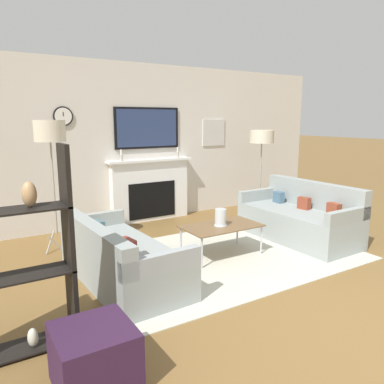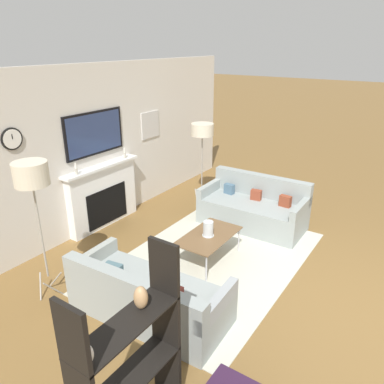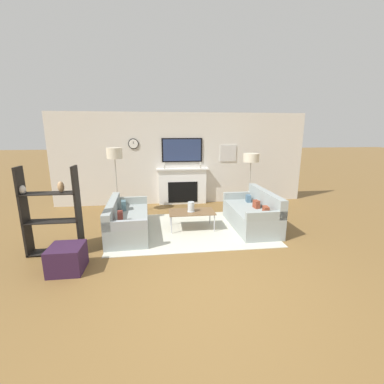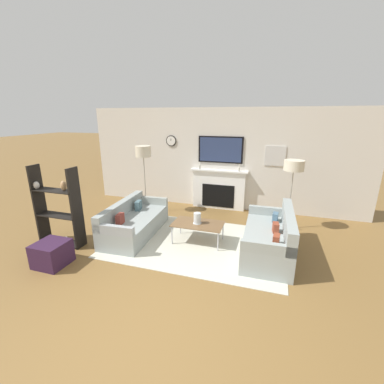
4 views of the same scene
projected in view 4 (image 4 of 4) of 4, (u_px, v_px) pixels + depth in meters
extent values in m
plane|color=brown|center=(150.00, 318.00, 3.30)|extent=(60.00, 60.00, 0.00)
cube|color=silver|center=(220.00, 160.00, 6.93)|extent=(7.56, 0.07, 2.70)
cube|color=white|center=(219.00, 190.00, 7.07)|extent=(1.43, 0.16, 1.05)
cube|color=black|center=(218.00, 196.00, 7.03)|extent=(0.88, 0.01, 0.63)
cube|color=white|center=(219.00, 171.00, 6.89)|extent=(1.55, 0.22, 0.04)
cylinder|color=#B2AD9E|center=(200.00, 167.00, 7.00)|extent=(0.04, 0.04, 0.10)
cylinder|color=white|center=(200.00, 164.00, 6.97)|extent=(0.03, 0.03, 0.09)
cylinder|color=#B2AD9E|center=(239.00, 169.00, 6.69)|extent=(0.04, 0.04, 0.10)
cylinder|color=white|center=(239.00, 166.00, 6.66)|extent=(0.03, 0.03, 0.09)
cube|color=black|center=(220.00, 150.00, 6.81)|extent=(1.20, 0.04, 0.70)
cube|color=navy|center=(220.00, 150.00, 6.80)|extent=(1.11, 0.01, 0.63)
cylinder|color=black|center=(171.00, 141.00, 7.16)|extent=(0.30, 0.02, 0.30)
cylinder|color=silver|center=(171.00, 141.00, 7.14)|extent=(0.26, 0.00, 0.26)
cube|color=black|center=(171.00, 140.00, 7.13)|extent=(0.01, 0.00, 0.07)
cube|color=silver|center=(275.00, 156.00, 6.45)|extent=(0.50, 0.02, 0.50)
cube|color=beige|center=(196.00, 242.00, 5.24)|extent=(3.45, 2.31, 0.01)
cube|color=#929B9A|center=(136.00, 225.00, 5.57)|extent=(0.91, 1.89, 0.40)
cube|color=#929B9A|center=(121.00, 209.00, 5.55)|extent=(0.25, 1.86, 0.31)
cube|color=#979E97|center=(151.00, 200.00, 6.31)|extent=(0.82, 0.14, 0.18)
cube|color=#959B9E|center=(113.00, 230.00, 4.68)|extent=(0.82, 0.14, 0.18)
cube|color=slate|center=(138.00, 205.00, 5.90)|extent=(0.13, 0.23, 0.21)
cube|color=brown|center=(120.00, 219.00, 5.13)|extent=(0.13, 0.22, 0.21)
cube|color=#929B9A|center=(267.00, 242.00, 4.78)|extent=(0.86, 1.78, 0.45)
cube|color=#929B9A|center=(289.00, 224.00, 4.57)|extent=(0.18, 1.77, 0.39)
cube|color=#8F9895|center=(268.00, 248.00, 3.93)|extent=(0.84, 0.11, 0.18)
cube|color=#97A09D|center=(269.00, 211.00, 5.46)|extent=(0.84, 0.11, 0.18)
cube|color=brown|center=(276.00, 240.00, 4.18)|extent=(0.12, 0.20, 0.19)
cube|color=brown|center=(276.00, 228.00, 4.66)|extent=(0.12, 0.19, 0.18)
cube|color=#48677E|center=(275.00, 217.00, 5.14)|extent=(0.12, 0.19, 0.18)
cube|color=brown|center=(198.00, 224.00, 5.16)|extent=(1.02, 0.58, 0.02)
cylinder|color=#B7B7BC|center=(172.00, 235.00, 5.13)|extent=(0.02, 0.02, 0.39)
cylinder|color=#B7B7BC|center=(218.00, 242.00, 4.86)|extent=(0.02, 0.02, 0.39)
cylinder|color=#B7B7BC|center=(180.00, 225.00, 5.59)|extent=(0.02, 0.02, 0.39)
cylinder|color=#B7B7BC|center=(223.00, 231.00, 5.32)|extent=(0.02, 0.02, 0.39)
cylinder|color=silver|center=(197.00, 218.00, 5.14)|extent=(0.15, 0.15, 0.22)
cylinder|color=silver|center=(197.00, 220.00, 5.15)|extent=(0.08, 0.08, 0.12)
cylinder|color=silver|center=(197.00, 223.00, 5.17)|extent=(0.17, 0.17, 0.01)
cylinder|color=#9E998E|center=(150.00, 207.00, 6.90)|extent=(0.09, 0.23, 0.28)
cylinder|color=#9E998E|center=(145.00, 206.00, 6.99)|extent=(0.17, 0.19, 0.28)
cylinder|color=#9E998E|center=(144.00, 208.00, 6.81)|extent=(0.23, 0.07, 0.28)
cylinder|color=#9E998E|center=(145.00, 180.00, 6.69)|extent=(0.02, 0.02, 1.22)
cylinder|color=beige|center=(143.00, 151.00, 6.47)|extent=(0.39, 0.39, 0.27)
cylinder|color=#9E998E|center=(292.00, 223.00, 5.88)|extent=(0.09, 0.23, 0.26)
cylinder|color=#9E998E|center=(284.00, 222.00, 5.97)|extent=(0.17, 0.19, 0.26)
cylinder|color=#9E998E|center=(286.00, 225.00, 5.79)|extent=(0.23, 0.07, 0.26)
cylinder|color=#9E998E|center=(291.00, 195.00, 5.68)|extent=(0.02, 0.02, 1.11)
cylinder|color=beige|center=(294.00, 165.00, 5.49)|extent=(0.43, 0.43, 0.23)
cube|color=black|center=(40.00, 204.00, 5.11)|extent=(0.04, 0.28, 1.59)
cube|color=black|center=(77.00, 209.00, 4.86)|extent=(0.04, 0.28, 1.59)
cube|color=black|center=(63.00, 242.00, 5.20)|extent=(0.94, 0.28, 0.02)
cube|color=black|center=(59.00, 215.00, 5.04)|extent=(0.94, 0.28, 0.01)
cube|color=black|center=(55.00, 191.00, 4.89)|extent=(0.94, 0.28, 0.02)
ellipsoid|color=silver|center=(67.00, 240.00, 5.11)|extent=(0.08, 0.08, 0.15)
ellipsoid|color=tan|center=(64.00, 186.00, 4.83)|extent=(0.11, 0.11, 0.19)
ellipsoid|color=silver|center=(36.00, 185.00, 4.95)|extent=(0.11, 0.11, 0.15)
cube|color=#311A34|center=(52.00, 254.00, 4.42)|extent=(0.51, 0.51, 0.42)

